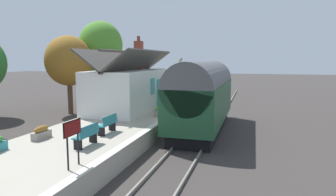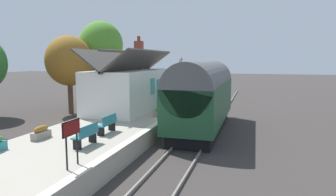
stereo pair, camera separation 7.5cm
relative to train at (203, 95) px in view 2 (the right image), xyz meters
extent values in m
plane|color=#383330|center=(-0.87, 0.90, -2.22)|extent=(160.00, 160.00, 0.00)
cube|color=#A39B8C|center=(-0.87, 4.58, -1.77)|extent=(32.00, 5.36, 0.90)
cube|color=beige|center=(-0.87, 2.08, -1.31)|extent=(32.00, 0.36, 0.02)
cube|color=gray|center=(-0.87, -0.72, -2.15)|extent=(52.00, 0.08, 0.14)
cube|color=gray|center=(-0.87, 0.72, -2.15)|extent=(52.00, 0.08, 0.14)
cube|color=black|center=(-0.01, 0.00, -1.87)|extent=(9.07, 2.29, 0.70)
cube|color=#1E4C2D|center=(-0.01, 0.00, -0.37)|extent=(9.86, 2.70, 2.30)
cylinder|color=#515154|center=(-0.01, 0.00, 0.78)|extent=(9.86, 2.65, 2.65)
cube|color=black|center=(-0.01, 1.36, -0.08)|extent=(8.38, 0.03, 0.80)
cylinder|color=black|center=(2.95, 0.00, -1.87)|extent=(0.70, 2.16, 0.70)
cylinder|color=black|center=(-2.96, 0.00, -1.87)|extent=(0.70, 2.16, 0.70)
cube|color=black|center=(4.94, 0.00, 0.03)|extent=(0.04, 2.16, 0.90)
cylinder|color=#F2EDCC|center=(4.96, 0.00, -0.94)|extent=(0.06, 0.24, 0.24)
cube|color=red|center=(5.00, 0.00, -1.40)|extent=(0.16, 2.56, 0.24)
cube|color=white|center=(1.05, 5.40, 0.07)|extent=(7.79, 3.43, 2.79)
cube|color=#47423D|center=(1.05, 4.54, 2.10)|extent=(8.29, 1.98, 1.49)
cube|color=#47423D|center=(1.05, 6.26, 2.10)|extent=(8.29, 1.98, 1.49)
cylinder|color=#47423D|center=(1.05, 5.40, 2.73)|extent=(8.29, 0.16, 0.16)
cube|color=brown|center=(3.00, 5.40, 2.52)|extent=(0.56, 0.56, 2.11)
cylinder|color=brown|center=(3.00, 5.40, 3.76)|extent=(0.24, 0.24, 0.36)
cube|color=teal|center=(2.54, 3.67, -0.27)|extent=(0.90, 0.06, 2.10)
cube|color=teal|center=(1.14, 3.67, 0.38)|extent=(0.80, 0.05, 1.10)
cube|color=teal|center=(3.94, 3.67, 0.38)|extent=(0.80, 0.05, 1.10)
cube|color=#26727F|center=(-7.85, 3.51, -0.87)|extent=(1.41, 0.44, 0.06)
cube|color=#26727F|center=(-7.85, 3.33, -0.64)|extent=(1.40, 0.14, 0.40)
cube|color=black|center=(-8.41, 3.53, -1.10)|extent=(0.07, 0.36, 0.44)
cube|color=black|center=(-7.29, 3.50, -1.10)|extent=(0.07, 0.36, 0.44)
cube|color=#26727F|center=(-5.63, 3.71, -0.87)|extent=(1.40, 0.41, 0.06)
cube|color=#26727F|center=(-5.63, 3.53, -0.64)|extent=(1.40, 0.11, 0.40)
cube|color=black|center=(-6.19, 3.71, -1.10)|extent=(0.06, 0.36, 0.44)
cube|color=black|center=(-5.07, 3.70, -1.10)|extent=(0.06, 0.36, 0.44)
cube|color=#26727F|center=(8.34, 3.51, -0.87)|extent=(1.40, 0.41, 0.06)
cube|color=#26727F|center=(8.33, 3.33, -0.64)|extent=(1.40, 0.11, 0.40)
cube|color=black|center=(7.78, 3.52, -1.10)|extent=(0.06, 0.36, 0.44)
cube|color=black|center=(8.90, 3.51, -1.10)|extent=(0.06, 0.36, 0.44)
cube|color=gray|center=(-0.76, 2.65, -1.13)|extent=(0.84, 0.32, 0.39)
ellipsoid|color=#4C8C2D|center=(-0.76, 2.65, -0.82)|extent=(0.75, 0.29, 0.29)
cone|color=teal|center=(1.75, 2.98, -1.12)|extent=(0.45, 0.45, 0.40)
cylinder|color=teal|center=(1.75, 2.98, -1.29)|extent=(0.25, 0.25, 0.06)
ellipsoid|color=#2D7233|center=(1.75, 2.98, -0.71)|extent=(0.58, 0.58, 0.48)
cube|color=gray|center=(-7.41, 6.01, -1.15)|extent=(1.02, 0.32, 0.34)
ellipsoid|color=olive|center=(-7.41, 6.01, -0.87)|extent=(0.92, 0.29, 0.29)
cylinder|color=black|center=(6.53, 2.99, 0.31)|extent=(0.10, 0.10, 3.27)
cylinder|color=black|center=(6.53, 2.99, 1.80)|extent=(0.05, 0.50, 0.05)
cube|color=beige|center=(6.53, 2.99, 2.09)|extent=(0.24, 0.24, 0.32)
cone|color=black|center=(6.53, 2.99, 2.31)|extent=(0.32, 0.32, 0.14)
cylinder|color=black|center=(-10.44, 2.58, -0.77)|extent=(0.06, 0.06, 1.10)
cylinder|color=black|center=(-9.84, 2.58, -0.77)|extent=(0.06, 0.06, 1.10)
cube|color=maroon|center=(-10.14, 2.58, 0.00)|extent=(0.90, 0.06, 0.44)
cube|color=black|center=(-10.14, 2.58, 0.00)|extent=(0.96, 0.03, 0.50)
cylinder|color=#4C3828|center=(5.78, 10.06, -0.11)|extent=(0.30, 0.30, 4.22)
ellipsoid|color=#4C8C2D|center=(5.78, 10.06, 3.46)|extent=(3.78, 3.83, 4.17)
cylinder|color=#4C3828|center=(8.54, 11.78, -0.45)|extent=(0.30, 0.30, 3.54)
ellipsoid|color=#4C8C2D|center=(8.54, 11.78, 2.65)|extent=(3.94, 4.28, 3.78)
cylinder|color=#4C3828|center=(2.82, 11.35, -0.76)|extent=(0.40, 0.40, 2.92)
ellipsoid|color=olive|center=(2.82, 11.35, 2.11)|extent=(3.88, 3.66, 4.03)
camera|label=1|loc=(-18.53, -3.05, 2.20)|focal=32.38mm
camera|label=2|loc=(-18.51, -3.12, 2.20)|focal=32.38mm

